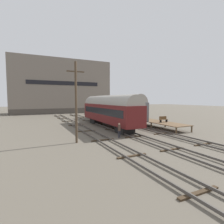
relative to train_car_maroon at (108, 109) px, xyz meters
name	(u,v)px	position (x,y,z in m)	size (l,w,h in m)	color
ground_plane	(123,133)	(0.00, -4.79, -2.89)	(200.00, 200.00, 0.00)	#60594C
track_left	(93,134)	(-4.21, -4.79, -2.74)	(2.60, 60.00, 0.26)	#4C4742
track_middle	(123,131)	(0.00, -4.79, -2.74)	(2.60, 60.00, 0.26)	#4C4742
track_right	(148,129)	(4.21, -4.79, -2.74)	(2.60, 60.00, 0.26)	#4C4742
train_car_maroon	(108,109)	(0.00, 0.00, 0.00)	(2.91, 16.28, 5.07)	black
train_car_grey	(115,106)	(4.21, 6.04, 0.17)	(2.88, 18.29, 5.34)	black
station_platform	(158,122)	(7.10, -3.64, -2.01)	(3.14, 10.49, 0.96)	brown
bench	(163,119)	(7.31, -4.49, -1.44)	(1.40, 0.40, 0.91)	brown
person_worker	(119,129)	(-1.96, -7.42, -1.84)	(0.32, 0.32, 1.74)	#282833
utility_pole	(76,101)	(-7.03, -7.56, 1.43)	(1.80, 0.24, 8.30)	#473828
warehouse_building	(62,87)	(-1.29, 34.67, 5.62)	(30.52, 10.46, 17.02)	#46403A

